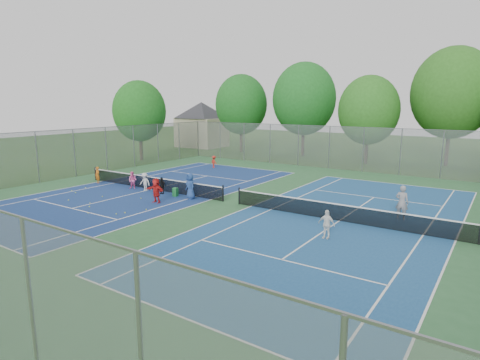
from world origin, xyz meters
name	(u,v)px	position (x,y,z in m)	size (l,w,h in m)	color
ground	(231,203)	(0.00, 0.00, 0.00)	(120.00, 120.00, 0.00)	#2B541A
court_pad	(231,203)	(0.00, 0.00, 0.01)	(32.00, 32.00, 0.01)	#2E6136
court_left	(152,189)	(-7.00, 0.00, 0.02)	(10.97, 23.77, 0.01)	navy
court_right	(339,221)	(7.00, 0.00, 0.02)	(10.97, 23.77, 0.01)	navy
net_left	(152,183)	(-7.00, 0.00, 0.46)	(12.87, 0.10, 0.91)	black
net_right	(340,213)	(7.00, 0.00, 0.46)	(12.87, 0.10, 0.91)	black
fence_north	(329,147)	(0.00, 16.00, 2.00)	(32.00, 0.10, 4.00)	gray
fence_west	(74,153)	(-16.00, 0.00, 2.00)	(32.00, 0.10, 4.00)	gray
house	(202,117)	(-22.00, 24.00, 4.21)	(11.03, 11.03, 7.30)	#B7A88C
tree_nw	(241,105)	(-14.00, 22.00, 5.89)	(6.40, 6.40, 9.58)	#443326
tree_nl	(304,99)	(-6.00, 23.00, 6.54)	(7.20, 7.20, 10.69)	#443326
tree_nc	(369,110)	(2.00, 21.00, 5.39)	(6.00, 6.00, 8.85)	#443326
tree_nr	(453,93)	(9.00, 24.00, 7.04)	(7.60, 7.60, 11.42)	#443326
tree_side_w	(139,111)	(-19.00, 10.00, 5.24)	(5.60, 5.60, 8.47)	#443326
ball_crate	(153,185)	(-7.67, 0.81, 0.15)	(0.34, 0.34, 0.29)	blue
ball_hopper	(175,192)	(-4.08, -0.66, 0.29)	(0.30, 0.30, 0.59)	#268C3D
student_a	(97,175)	(-12.16, -0.71, 0.64)	(0.47, 0.31, 1.29)	orange
student_b	(133,180)	(-8.30, -0.60, 0.63)	(0.62, 0.48, 1.27)	pink
student_c	(145,182)	(-7.03, -0.60, 0.65)	(0.84, 0.48, 1.30)	silver
student_d	(162,186)	(-5.37, -0.60, 0.58)	(0.68, 0.28, 1.16)	black
student_e	(190,186)	(-2.81, -0.60, 0.84)	(0.82, 0.54, 1.69)	navy
student_f	(156,191)	(-3.88, -2.58, 0.79)	(1.46, 0.47, 1.57)	red
child_far_baseline	(214,162)	(-9.19, 10.18, 0.59)	(0.76, 0.44, 1.17)	red
instructor	(402,202)	(9.61, 2.20, 0.93)	(0.68, 0.45, 1.86)	gray
teen_court_b	(326,224)	(7.46, -2.96, 0.68)	(0.80, 0.33, 1.36)	white
tennis_ball_0	(116,214)	(-3.77, -5.78, 0.03)	(0.07, 0.07, 0.07)	#B1CE30
tennis_ball_1	(68,200)	(-8.92, -5.36, 0.03)	(0.07, 0.07, 0.07)	#CEEC36
tennis_ball_2	(146,210)	(-3.07, -4.20, 0.03)	(0.07, 0.07, 0.07)	gold
tennis_ball_3	(88,213)	(-5.25, -6.54, 0.03)	(0.07, 0.07, 0.07)	#CCE535
tennis_ball_4	(102,197)	(-7.95, -3.51, 0.03)	(0.07, 0.07, 0.07)	gold
tennis_ball_5	(141,199)	(-5.44, -2.44, 0.03)	(0.07, 0.07, 0.07)	#B8D331
tennis_ball_6	(72,191)	(-11.23, -3.59, 0.03)	(0.07, 0.07, 0.07)	#B5DC33
tennis_ball_7	(90,203)	(-7.11, -5.07, 0.03)	(0.07, 0.07, 0.07)	gold
tennis_ball_8	(76,193)	(-10.45, -3.81, 0.03)	(0.07, 0.07, 0.07)	#C5EF37
tennis_ball_9	(125,213)	(-3.56, -5.35, 0.03)	(0.07, 0.07, 0.07)	yellow
tennis_ball_10	(86,188)	(-11.31, -2.42, 0.03)	(0.07, 0.07, 0.07)	#CAF238
tennis_ball_11	(90,207)	(-6.39, -5.63, 0.03)	(0.07, 0.07, 0.07)	#BFD631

